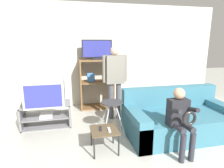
# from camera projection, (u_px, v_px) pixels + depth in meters

# --- Properties ---
(wall_back) EXTENTS (6.40, 0.06, 2.60)m
(wall_back) POSITION_uv_depth(u_px,v_px,m) (101.00, 56.00, 4.89)
(wall_back) COLOR beige
(wall_back) RESTS_ON ground_plane
(tv_stand) EXTENTS (0.94, 0.50, 0.45)m
(tv_stand) POSITION_uv_depth(u_px,v_px,m) (47.00, 115.00, 3.76)
(tv_stand) COLOR slate
(tv_stand) RESTS_ON ground_plane
(television_main) EXTENTS (0.72, 0.61, 0.50)m
(television_main) POSITION_uv_depth(u_px,v_px,m) (45.00, 92.00, 3.64)
(television_main) COLOR #B2B2B7
(television_main) RESTS_ON tv_stand
(media_shelf) EXTENTS (0.84, 0.46, 1.23)m
(media_shelf) POSITION_uv_depth(u_px,v_px,m) (97.00, 84.00, 4.72)
(media_shelf) COLOR brown
(media_shelf) RESTS_ON ground_plane
(television_flat) EXTENTS (0.74, 0.20, 0.48)m
(television_flat) POSITION_uv_depth(u_px,v_px,m) (97.00, 50.00, 4.56)
(television_flat) COLOR black
(television_flat) RESTS_ON media_shelf
(folding_stool) EXTENTS (0.43, 0.45, 0.62)m
(folding_stool) POSITION_uv_depth(u_px,v_px,m) (112.00, 107.00, 3.34)
(folding_stool) COLOR #B7B7BC
(folding_stool) RESTS_ON ground_plane
(snack_table) EXTENTS (0.41, 0.41, 0.35)m
(snack_table) POSITION_uv_depth(u_px,v_px,m) (104.00, 132.00, 2.85)
(snack_table) COLOR brown
(snack_table) RESTS_ON ground_plane
(remote_control_black) EXTENTS (0.06, 0.15, 0.02)m
(remote_control_black) POSITION_uv_depth(u_px,v_px,m) (101.00, 129.00, 2.85)
(remote_control_black) COLOR #232328
(remote_control_black) RESTS_ON snack_table
(remote_control_white) EXTENTS (0.04, 0.15, 0.02)m
(remote_control_white) POSITION_uv_depth(u_px,v_px,m) (109.00, 130.00, 2.82)
(remote_control_white) COLOR silver
(remote_control_white) RESTS_ON snack_table
(couch) EXTENTS (1.91, 0.99, 0.81)m
(couch) POSITION_uv_depth(u_px,v_px,m) (178.00, 119.00, 3.42)
(couch) COLOR teal
(couch) RESTS_ON ground_plane
(person_standing_adult) EXTENTS (0.53, 0.20, 1.58)m
(person_standing_adult) POSITION_uv_depth(u_px,v_px,m) (115.00, 76.00, 3.97)
(person_standing_adult) COLOR #4C4C56
(person_standing_adult) RESTS_ON ground_plane
(person_seated_child) EXTENTS (0.33, 0.43, 1.00)m
(person_seated_child) POSITION_uv_depth(u_px,v_px,m) (180.00, 116.00, 2.74)
(person_seated_child) COLOR #2D2D38
(person_seated_child) RESTS_ON ground_plane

